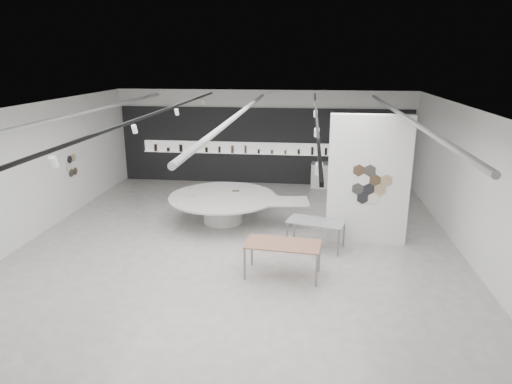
# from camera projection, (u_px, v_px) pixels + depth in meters

# --- Properties ---
(room) EXTENTS (12.02, 14.02, 3.82)m
(room) POSITION_uv_depth(u_px,v_px,m) (233.00, 176.00, 11.88)
(room) COLOR #B7B2AD
(room) RESTS_ON ground
(back_wall_display) EXTENTS (11.80, 0.27, 3.10)m
(back_wall_display) POSITION_uv_depth(u_px,v_px,m) (262.00, 146.00, 18.64)
(back_wall_display) COLOR black
(back_wall_display) RESTS_ON ground
(partition_column) EXTENTS (2.20, 0.38, 3.60)m
(partition_column) POSITION_uv_depth(u_px,v_px,m) (368.00, 180.00, 12.51)
(partition_column) COLOR white
(partition_column) RESTS_ON ground
(display_island) EXTENTS (4.62, 3.77, 0.87)m
(display_island) POSITION_uv_depth(u_px,v_px,m) (225.00, 205.00, 14.38)
(display_island) COLOR white
(display_island) RESTS_ON ground
(sample_table_wood) EXTENTS (1.84, 1.04, 0.83)m
(sample_table_wood) POSITION_uv_depth(u_px,v_px,m) (283.00, 246.00, 10.76)
(sample_table_wood) COLOR #95644D
(sample_table_wood) RESTS_ON ground
(sample_table_stone) EXTENTS (1.66, 1.14, 0.78)m
(sample_table_stone) POSITION_uv_depth(u_px,v_px,m) (316.00, 223.00, 12.38)
(sample_table_stone) COLOR gray
(sample_table_stone) RESTS_ON ground
(kitchen_counter) EXTENTS (1.80, 0.85, 1.37)m
(kitchen_counter) POSITION_uv_depth(u_px,v_px,m) (333.00, 176.00, 18.24)
(kitchen_counter) COLOR white
(kitchen_counter) RESTS_ON ground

